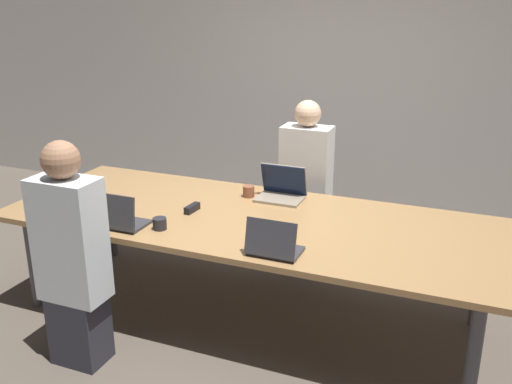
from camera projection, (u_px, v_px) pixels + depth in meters
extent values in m
plane|color=brown|center=(249.00, 314.00, 4.17)|extent=(24.00, 24.00, 0.00)
cube|color=#BCB7B2|center=(337.00, 80.00, 5.70)|extent=(12.00, 0.06, 2.80)
cube|color=#9E7547|center=(249.00, 219.00, 3.93)|extent=(3.41, 1.30, 0.04)
cylinder|color=#4C4C51|center=(33.00, 260.00, 4.18)|extent=(0.08, 0.08, 0.72)
cylinder|color=#4C4C51|center=(474.00, 354.00, 3.09)|extent=(0.08, 0.08, 0.72)
cylinder|color=#4C4C51|center=(110.00, 217.00, 5.01)|extent=(0.08, 0.08, 0.72)
cylinder|color=#4C4C51|center=(480.00, 278.00, 3.92)|extent=(0.08, 0.08, 0.72)
cube|color=#333338|center=(276.00, 251.00, 3.37)|extent=(0.30, 0.21, 0.02)
cube|color=#333338|center=(270.00, 239.00, 3.25)|extent=(0.31, 0.06, 0.21)
cube|color=#0F1933|center=(271.00, 238.00, 3.26)|extent=(0.30, 0.06, 0.21)
cube|color=#333338|center=(121.00, 223.00, 3.78)|extent=(0.35, 0.22, 0.02)
cube|color=#333338|center=(110.00, 211.00, 3.65)|extent=(0.36, 0.04, 0.23)
cube|color=black|center=(111.00, 211.00, 3.66)|extent=(0.35, 0.04, 0.22)
cube|color=#2D2D38|center=(80.00, 328.00, 3.58)|extent=(0.32, 0.24, 0.45)
cube|color=silver|center=(70.00, 240.00, 3.38)|extent=(0.40, 0.24, 0.76)
sphere|color=#9E7051|center=(61.00, 160.00, 3.22)|extent=(0.22, 0.22, 0.22)
cylinder|color=#232328|center=(160.00, 224.00, 3.70)|extent=(0.09, 0.09, 0.08)
cube|color=gray|center=(279.00, 199.00, 4.23)|extent=(0.34, 0.24, 0.02)
cube|color=gray|center=(284.00, 179.00, 4.27)|extent=(0.35, 0.08, 0.24)
cube|color=#0F1933|center=(284.00, 180.00, 4.26)|extent=(0.34, 0.08, 0.23)
cube|color=#2D2D38|center=(304.00, 240.00, 4.87)|extent=(0.32, 0.24, 0.45)
cube|color=silver|center=(306.00, 172.00, 4.67)|extent=(0.40, 0.24, 0.76)
sphere|color=beige|center=(308.00, 113.00, 4.51)|extent=(0.21, 0.21, 0.21)
cylinder|color=brown|center=(249.00, 191.00, 4.30)|extent=(0.09, 0.09, 0.08)
cube|color=black|center=(192.00, 208.00, 4.00)|extent=(0.05, 0.15, 0.05)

